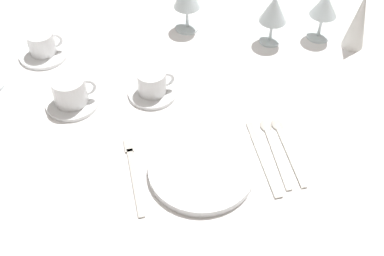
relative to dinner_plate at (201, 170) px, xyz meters
name	(u,v)px	position (x,y,z in m)	size (l,w,h in m)	color
ground_plane	(176,239)	(-0.03, 0.28, -0.75)	(6.00, 6.00, 0.00)	#4C3828
dining_table	(171,113)	(-0.03, 0.28, -0.09)	(1.80, 1.11, 0.74)	white
dinner_plate	(201,170)	(0.00, 0.00, 0.00)	(0.24, 0.24, 0.02)	white
fork_outer	(134,172)	(-0.15, 0.03, -0.01)	(0.03, 0.22, 0.00)	beige
dinner_knife	(264,160)	(0.15, 0.01, -0.01)	(0.02, 0.23, 0.00)	beige
spoon_soup	(273,145)	(0.18, 0.05, -0.01)	(0.03, 0.22, 0.01)	beige
spoon_dessert	(285,143)	(0.21, 0.05, -0.01)	(0.03, 0.22, 0.01)	beige
saucer_left	(72,101)	(-0.28, 0.28, 0.00)	(0.14, 0.14, 0.01)	white
coffee_cup_left	(70,89)	(-0.28, 0.28, 0.04)	(0.11, 0.09, 0.07)	white
saucer_right	(152,91)	(-0.08, 0.28, 0.00)	(0.13, 0.13, 0.01)	white
coffee_cup_right	(152,81)	(-0.07, 0.28, 0.03)	(0.10, 0.07, 0.06)	white
saucer_far	(44,53)	(-0.36, 0.49, 0.00)	(0.14, 0.14, 0.01)	white
coffee_cup_far	(42,43)	(-0.35, 0.49, 0.03)	(0.10, 0.07, 0.06)	white
wine_glass_left	(274,10)	(0.28, 0.43, 0.10)	(0.08, 0.08, 0.15)	silver
wine_glass_right	(325,7)	(0.43, 0.43, 0.09)	(0.08, 0.08, 0.14)	silver
napkin_folded	(359,20)	(0.51, 0.38, 0.08)	(0.06, 0.06, 0.17)	white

